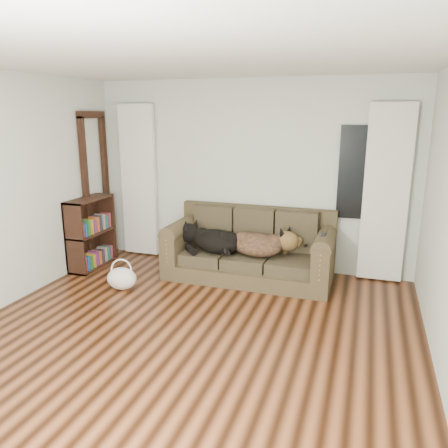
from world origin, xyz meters
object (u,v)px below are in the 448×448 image
(tote_bag, at_px, (122,277))
(bookshelf, at_px, (91,233))
(dog_shepherd, at_px, (260,245))
(dog_black_lab, at_px, (213,242))
(sofa, at_px, (249,245))

(tote_bag, height_order, bookshelf, bookshelf)
(dog_shepherd, distance_m, bookshelf, 2.42)
(dog_black_lab, xyz_separation_m, tote_bag, (-0.93, -0.79, -0.32))
(tote_bag, distance_m, bookshelf, 1.09)
(tote_bag, bearing_deg, sofa, 32.48)
(dog_shepherd, height_order, bookshelf, bookshelf)
(dog_shepherd, relative_size, tote_bag, 1.89)
(dog_shepherd, bearing_deg, tote_bag, 41.21)
(sofa, height_order, dog_shepherd, sofa)
(dog_black_lab, xyz_separation_m, bookshelf, (-1.77, -0.18, 0.02))
(dog_black_lab, distance_m, tote_bag, 1.26)
(sofa, relative_size, tote_bag, 5.66)
(dog_shepherd, xyz_separation_m, tote_bag, (-1.57, -0.82, -0.33))
(dog_shepherd, bearing_deg, bookshelf, 18.52)
(dog_black_lab, bearing_deg, bookshelf, -149.34)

